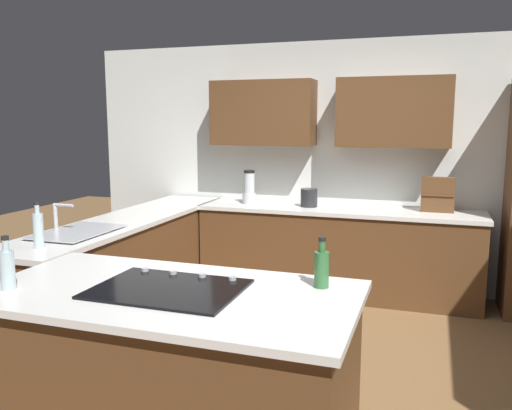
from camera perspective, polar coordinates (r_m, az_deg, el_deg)
name	(u,v)px	position (r m, az deg, el deg)	size (l,w,h in m)	color
ground_plane	(308,367)	(4.01, 5.61, -17.12)	(14.00, 14.00, 0.00)	brown
wall_back	(348,153)	(5.64, 9.90, 5.54)	(6.00, 0.44, 2.60)	silver
lower_cabinets_back	(337,253)	(5.48, 8.75, -5.20)	(2.80, 0.60, 0.86)	brown
countertop_back	(338,210)	(5.39, 8.86, -0.55)	(2.84, 0.64, 0.04)	silver
lower_cabinets_side	(129,268)	(5.01, -13.64, -6.69)	(0.60, 2.90, 0.86)	brown
countertop_side	(127,220)	(4.91, -13.83, -1.63)	(0.64, 2.94, 0.04)	silver
island_base	(170,375)	(2.98, -9.29, -17.70)	(1.89, 0.94, 0.86)	brown
island_top	(168,294)	(2.81, -9.52, -9.48)	(1.97, 1.02, 0.04)	silver
sink_unit	(76,231)	(4.35, -18.89, -2.71)	(0.46, 0.70, 0.23)	#515456
cooktop	(168,288)	(2.81, -9.48, -8.91)	(0.76, 0.56, 0.03)	black
blender	(249,189)	(5.59, -0.73, 1.71)	(0.15, 0.15, 0.36)	silver
spice_rack	(438,195)	(5.36, 19.11, 1.07)	(0.31, 0.11, 0.34)	brown
kettle	(309,198)	(5.42, 5.76, 0.79)	(0.17, 0.17, 0.19)	#262628
dish_soap_bottle	(38,229)	(3.93, -22.54, -2.44)	(0.07, 0.07, 0.32)	silver
oil_bottle	(7,268)	(3.04, -25.37, -6.21)	(0.08, 0.08, 0.28)	silver
second_bottle	(322,268)	(2.80, 7.13, -6.75)	(0.08, 0.08, 0.27)	#336B38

